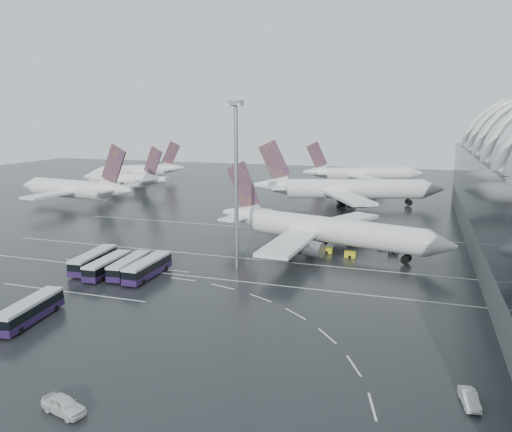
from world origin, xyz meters
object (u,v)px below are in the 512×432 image
(jet_remote_west, at_px, (76,189))
(gse_cart_belly_a, at_px, (350,254))
(jet_remote_far, at_px, (140,171))
(van_curve_b, at_px, (64,405))
(gse_cart_belly_e, at_px, (353,240))
(bus_row_near_c, at_px, (129,266))
(bus_row_far_b, at_px, (30,310))
(airliner_gate_b, at_px, (345,189))
(gse_cart_belly_d, at_px, (393,250))
(van_curve_c, at_px, (469,399))
(gse_cart_belly_c, at_px, (327,250))
(airliner_main, at_px, (321,230))
(bus_row_near_d, at_px, (148,267))
(jet_remote_mid, at_px, (124,180))
(bus_row_near_b, at_px, (108,265))
(floodlight_mast, at_px, (236,165))
(gse_cart_belly_b, at_px, (382,245))
(bus_row_near_a, at_px, (93,260))
(airliner_gate_c, at_px, (361,174))

(jet_remote_west, distance_m, gse_cart_belly_a, 99.69)
(gse_cart_belly_a, bearing_deg, jet_remote_far, 138.01)
(van_curve_b, bearing_deg, gse_cart_belly_e, 0.40)
(bus_row_near_c, relative_size, bus_row_far_b, 0.96)
(airliner_gate_b, height_order, gse_cart_belly_d, airliner_gate_b)
(gse_cart_belly_a, bearing_deg, van_curve_c, -69.63)
(gse_cart_belly_c, bearing_deg, van_curve_c, -65.51)
(van_curve_b, height_order, gse_cart_belly_d, van_curve_b)
(gse_cart_belly_d, bearing_deg, airliner_main, -168.41)
(gse_cart_belly_a, relative_size, gse_cart_belly_e, 0.95)
(bus_row_near_d, relative_size, gse_cart_belly_e, 5.46)
(bus_row_far_b, xyz_separation_m, gse_cart_belly_c, (33.56, 49.49, -1.12))
(van_curve_b, bearing_deg, gse_cart_belly_d, -7.50)
(jet_remote_mid, relative_size, bus_row_near_b, 3.30)
(bus_row_near_d, xyz_separation_m, van_curve_b, (13.96, -40.10, -0.92))
(floodlight_mast, xyz_separation_m, gse_cart_belly_a, (19.86, 13.97, -19.20))
(jet_remote_west, xyz_separation_m, bus_row_far_b, (54.85, -81.60, -3.58))
(jet_remote_far, xyz_separation_m, gse_cart_belly_c, (102.40, -94.85, -3.97))
(gse_cart_belly_b, xyz_separation_m, gse_cart_belly_d, (2.66, -3.92, 0.07))
(bus_row_far_b, bearing_deg, gse_cart_belly_e, -38.94)
(bus_row_far_b, relative_size, gse_cart_belly_e, 5.30)
(airliner_gate_b, relative_size, gse_cart_belly_e, 25.02)
(bus_row_near_b, bearing_deg, bus_row_near_a, 63.85)
(van_curve_c, bearing_deg, van_curve_b, -168.91)
(bus_row_near_b, relative_size, gse_cart_belly_c, 5.82)
(airliner_main, relative_size, gse_cart_belly_a, 23.48)
(jet_remote_mid, bearing_deg, gse_cart_belly_a, 154.67)
(van_curve_c, bearing_deg, floodlight_mast, 127.47)
(bus_row_near_c, xyz_separation_m, bus_row_far_b, (-1.46, -23.35, 0.06))
(floodlight_mast, bearing_deg, gse_cart_belly_b, 43.89)
(jet_remote_far, xyz_separation_m, bus_row_far_b, (68.85, -144.33, -2.86))
(airliner_gate_b, distance_m, bus_row_near_a, 91.80)
(van_curve_b, bearing_deg, airliner_gate_c, 10.96)
(bus_row_near_a, height_order, bus_row_near_c, bus_row_near_a)
(bus_row_near_b, xyz_separation_m, floodlight_mast, (21.20, 11.47, 18.14))
(van_curve_c, bearing_deg, bus_row_near_b, 148.13)
(airliner_gate_b, xyz_separation_m, jet_remote_west, (-83.47, -27.01, -0.08))
(bus_row_near_c, distance_m, gse_cart_belly_a, 44.42)
(jet_remote_far, bearing_deg, bus_row_near_c, 88.20)
(airliner_main, relative_size, bus_row_near_d, 4.07)
(jet_remote_far, height_order, gse_cart_belly_c, jet_remote_far)
(jet_remote_west, bearing_deg, airliner_gate_c, -128.78)
(airliner_gate_c, height_order, bus_row_near_a, airliner_gate_c)
(floodlight_mast, relative_size, gse_cart_belly_c, 14.61)
(bus_row_near_c, bearing_deg, bus_row_near_b, 104.17)
(gse_cart_belly_b, xyz_separation_m, gse_cart_belly_c, (-10.80, -8.60, 0.05))
(bus_row_near_b, distance_m, gse_cart_belly_d, 58.88)
(jet_remote_west, xyz_separation_m, gse_cart_belly_a, (93.57, -34.08, -4.66))
(airliner_gate_b, distance_m, gse_cart_belly_e, 49.45)
(bus_row_near_d, distance_m, gse_cart_belly_c, 38.56)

